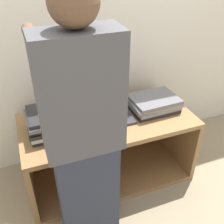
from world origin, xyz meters
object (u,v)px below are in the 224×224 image
object	(u,v)px
laptop_stack_right	(153,103)
person	(84,141)
laptop_stack_left	(55,121)
laptop_open	(105,108)

from	to	relation	value
laptop_stack_right	person	distance (m)	0.85
laptop_stack_left	laptop_stack_right	bearing A→B (deg)	0.52
laptop_stack_right	person	size ratio (longest dim) A/B	0.23
person	laptop_open	bearing A→B (deg)	60.48
laptop_open	laptop_stack_right	world-z (taller)	laptop_open
laptop_stack_right	laptop_open	bearing A→B (deg)	171.26
laptop_open	laptop_stack_left	size ratio (longest dim) A/B	1.02
laptop_stack_left	laptop_stack_right	world-z (taller)	laptop_stack_left
laptop_stack_right	person	bearing A→B (deg)	-145.21
laptop_open	laptop_stack_right	bearing A→B (deg)	-8.74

